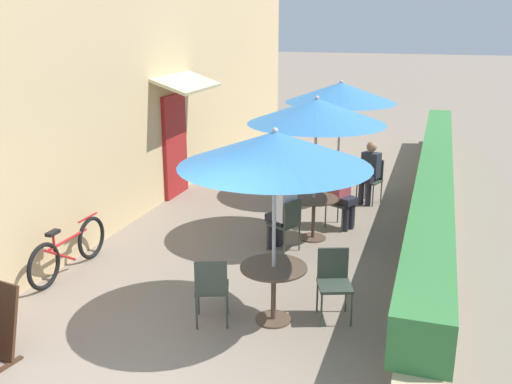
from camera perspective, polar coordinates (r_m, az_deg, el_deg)
name	(u,v)px	position (r m, az deg, el deg)	size (l,w,h in m)	color
cafe_facade_wall	(179,91)	(12.28, -7.75, 9.95)	(0.98, 14.39, 4.20)	#D6B784
planter_hedge	(434,183)	(11.44, 17.37, 0.87)	(0.60, 13.39, 1.01)	tan
patio_table_near	(274,281)	(6.94, 1.77, -8.86)	(0.81, 0.81, 0.72)	brown
patio_umbrella_near	(275,149)	(6.40, 1.90, 4.30)	(2.21, 2.21, 2.40)	#B7B7BC
cafe_chair_near_left	(211,286)	(6.87, -4.47, -9.31)	(0.51, 0.51, 0.87)	#384238
cafe_chair_near_right	(334,278)	(7.10, 7.79, -8.53)	(0.51, 0.51, 0.87)	#384238
patio_table_mid	(314,208)	(9.52, 5.79, -1.64)	(0.81, 0.81, 0.72)	brown
patio_umbrella_mid	(317,111)	(9.14, 6.09, 8.03)	(2.21, 2.21, 2.40)	#B7B7BC
cafe_chair_mid_left	(337,199)	(10.13, 8.12, -0.67)	(0.54, 0.54, 0.87)	#384238
seated_patron_mid_left	(343,191)	(10.02, 8.67, 0.13)	(0.50, 0.47, 1.25)	#23232D
cafe_chair_mid_right	(287,221)	(8.94, 3.14, -2.92)	(0.54, 0.54, 0.87)	#384238
seated_patron_mid_right	(282,209)	(8.96, 2.62, -1.73)	(0.50, 0.47, 1.25)	#23232D
patio_table_far	(337,171)	(11.90, 8.14, 2.06)	(0.81, 0.81, 0.72)	brown
patio_umbrella_far	(341,92)	(11.60, 8.48, 9.82)	(2.21, 2.21, 2.40)	#B7B7BC
cafe_chair_far_left	(372,177)	(11.63, 11.49, 1.47)	(0.51, 0.51, 0.87)	#384238
seated_patron_far_left	(369,170)	(11.49, 11.28, 2.17)	(0.44, 0.49, 1.25)	#23232D
cafe_chair_far_right	(305,167)	(12.22, 4.95, 2.49)	(0.51, 0.51, 0.87)	#384238
coffee_cup_far	(343,161)	(11.84, 8.67, 3.12)	(0.07, 0.07, 0.09)	#B73D3D
bicycle_leaning	(69,250)	(8.71, -18.22, -5.56)	(0.10, 1.77, 0.75)	black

